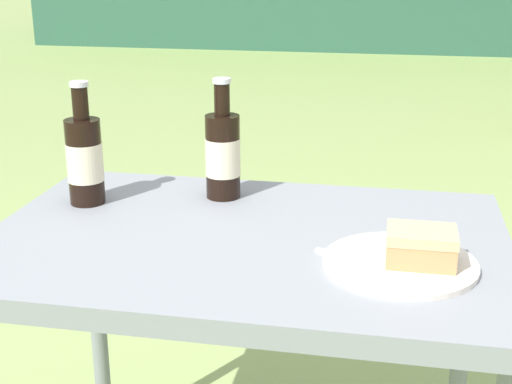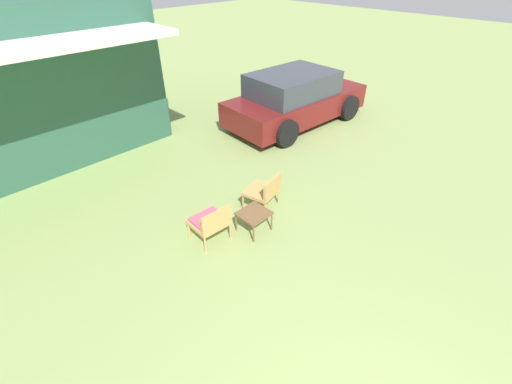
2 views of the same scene
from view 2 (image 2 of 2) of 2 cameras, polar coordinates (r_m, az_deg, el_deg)
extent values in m
cube|color=maroon|center=(9.96, 6.72, 14.26)|extent=(4.24, 2.02, 0.64)
cube|color=#383D47|center=(9.62, 6.10, 17.45)|extent=(2.38, 1.75, 0.60)
cylinder|color=black|center=(11.48, 7.82, 16.14)|extent=(0.71, 0.25, 0.70)
cylinder|color=black|center=(10.47, 15.26, 13.38)|extent=(0.71, 0.25, 0.70)
cylinder|color=black|center=(9.80, -2.53, 13.09)|extent=(0.71, 0.25, 0.70)
cylinder|color=black|center=(8.60, 5.15, 9.71)|extent=(0.71, 0.25, 0.70)
cylinder|color=tan|center=(6.12, -7.07, -4.23)|extent=(0.04, 0.04, 0.32)
cylinder|color=tan|center=(5.92, -11.10, -6.27)|extent=(0.04, 0.04, 0.32)
cylinder|color=tan|center=(5.82, -4.29, -6.47)|extent=(0.04, 0.04, 0.32)
cylinder|color=tan|center=(5.61, -8.46, -8.73)|extent=(0.04, 0.04, 0.32)
cube|color=tan|center=(5.74, -7.88, -4.95)|extent=(0.60, 0.57, 0.06)
cube|color=tan|center=(5.46, -6.57, -4.63)|extent=(0.57, 0.09, 0.33)
cube|color=#CC5670|center=(5.70, -7.92, -4.53)|extent=(0.54, 0.49, 0.05)
cylinder|color=tan|center=(6.79, 0.26, 0.51)|extent=(0.04, 0.04, 0.32)
cylinder|color=tan|center=(6.44, -2.16, -1.68)|extent=(0.04, 0.04, 0.32)
cylinder|color=tan|center=(6.59, 3.78, -0.75)|extent=(0.04, 0.04, 0.32)
cylinder|color=tan|center=(6.23, 1.48, -3.08)|extent=(0.04, 0.04, 0.32)
cube|color=tan|center=(6.40, 0.86, 0.17)|extent=(0.67, 0.64, 0.06)
cube|color=tan|center=(6.19, 2.79, 0.96)|extent=(0.57, 0.17, 0.33)
cube|color=brown|center=(5.82, -0.35, -3.59)|extent=(0.50, 0.47, 0.03)
cylinder|color=brown|center=(5.71, -0.41, -7.03)|extent=(0.03, 0.03, 0.36)
cylinder|color=brown|center=(5.96, 2.62, -4.97)|extent=(0.03, 0.03, 0.36)
cylinder|color=brown|center=(5.95, -3.32, -5.10)|extent=(0.03, 0.03, 0.36)
cylinder|color=brown|center=(6.18, -0.28, -3.21)|extent=(0.03, 0.03, 0.36)
camera|label=1|loc=(3.49, 56.87, -44.13)|focal=50.00mm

